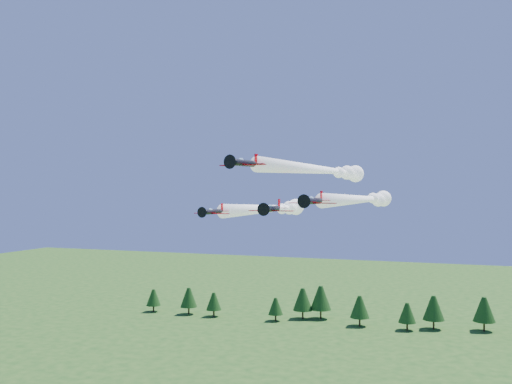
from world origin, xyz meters
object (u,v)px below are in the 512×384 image
(plane_lead, at_px, (322,170))
(plane_left, at_px, (272,208))
(plane_slot, at_px, (272,209))
(plane_right, at_px, (362,199))

(plane_lead, relative_size, plane_left, 1.25)
(plane_lead, distance_m, plane_left, 15.16)
(plane_slot, bearing_deg, plane_left, 109.68)
(plane_lead, relative_size, plane_slot, 6.00)
(plane_left, bearing_deg, plane_lead, -16.30)
(plane_right, relative_size, plane_slot, 5.91)
(plane_left, height_order, plane_right, plane_right)
(plane_left, bearing_deg, plane_slot, -64.37)
(plane_left, bearing_deg, plane_right, 19.29)
(plane_right, bearing_deg, plane_left, -161.47)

